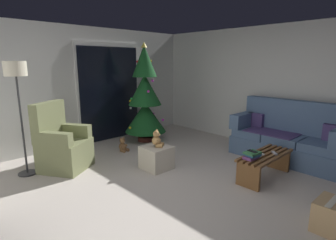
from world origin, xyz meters
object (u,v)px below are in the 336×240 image
(floor_lamp, at_px, (17,80))
(armchair, at_px, (62,146))
(remote_silver, at_px, (274,153))
(cell_phone, at_px, (252,151))
(teddy_bear_chestnut_by_tree, at_px, (123,145))
(couch, at_px, (287,138))
(cardboard_box_taped_mid_floor, at_px, (331,215))
(christmas_tree, at_px, (145,99))
(book_stack, at_px, (252,155))
(coffee_table, at_px, (265,162))
(teddy_bear_honey, at_px, (157,140))
(ottoman, at_px, (156,157))
(remote_white, at_px, (259,154))

(floor_lamp, bearing_deg, armchair, -19.21)
(remote_silver, relative_size, cell_phone, 1.08)
(armchair, height_order, teddy_bear_chestnut_by_tree, armchair)
(armchair, distance_m, floor_lamp, 1.23)
(couch, relative_size, cardboard_box_taped_mid_floor, 4.87)
(cell_phone, relative_size, cardboard_box_taped_mid_floor, 0.36)
(christmas_tree, bearing_deg, cardboard_box_taped_mid_floor, -99.62)
(cell_phone, relative_size, teddy_bear_chestnut_by_tree, 0.50)
(book_stack, xyz_separation_m, floor_lamp, (-2.29, 2.66, 1.06))
(coffee_table, distance_m, christmas_tree, 2.93)
(cell_phone, xyz_separation_m, teddy_bear_honey, (-0.63, 1.39, 0.01))
(christmas_tree, bearing_deg, cell_phone, -95.43)
(remote_silver, bearing_deg, christmas_tree, 135.97)
(book_stack, relative_size, cell_phone, 1.74)
(couch, bearing_deg, ottoman, 146.81)
(coffee_table, height_order, book_stack, book_stack)
(remote_white, bearing_deg, cell_phone, 179.41)
(ottoman, bearing_deg, christmas_tree, 57.25)
(armchair, xyz_separation_m, teddy_bear_chestnut_by_tree, (1.23, 0.05, -0.28))
(armchair, distance_m, teddy_bear_chestnut_by_tree, 1.27)
(couch, distance_m, coffee_table, 1.08)
(coffee_table, distance_m, armchair, 3.29)
(couch, bearing_deg, remote_white, -177.46)
(remote_white, distance_m, cardboard_box_taped_mid_floor, 1.37)
(ottoman, xyz_separation_m, teddy_bear_honey, (0.01, -0.01, 0.31))
(floor_lamp, xyz_separation_m, cardboard_box_taped_mid_floor, (1.89, -3.83, -1.34))
(remote_white, xyz_separation_m, teddy_bear_chestnut_by_tree, (-0.78, 2.52, -0.28))
(remote_silver, distance_m, book_stack, 0.47)
(remote_silver, relative_size, remote_white, 1.00)
(remote_silver, xyz_separation_m, remote_white, (-0.19, 0.15, 0.00))
(christmas_tree, relative_size, teddy_bear_chestnut_by_tree, 7.67)
(remote_white, distance_m, teddy_bear_honey, 1.63)
(book_stack, height_order, ottoman, book_stack)
(coffee_table, height_order, cardboard_box_taped_mid_floor, coffee_table)
(remote_silver, height_order, ottoman, remote_silver)
(cell_phone, bearing_deg, christmas_tree, 96.23)
(floor_lamp, height_order, teddy_bear_honey, floor_lamp)
(cardboard_box_taped_mid_floor, bearing_deg, coffee_table, 56.79)
(cell_phone, xyz_separation_m, teddy_bear_chestnut_by_tree, (-0.54, 2.53, -0.38))
(christmas_tree, bearing_deg, remote_silver, -86.67)
(cell_phone, xyz_separation_m, cardboard_box_taped_mid_floor, (-0.41, -1.17, -0.34))
(coffee_table, distance_m, cell_phone, 0.41)
(coffee_table, bearing_deg, remote_white, 145.25)
(christmas_tree, xyz_separation_m, floor_lamp, (-2.56, -0.13, 0.54))
(remote_white, relative_size, cardboard_box_taped_mid_floor, 0.39)
(remote_white, relative_size, floor_lamp, 0.09)
(ottoman, distance_m, teddy_bear_chestnut_by_tree, 1.14)
(armchair, bearing_deg, coffee_table, -50.26)
(armchair, distance_m, teddy_bear_honey, 1.59)
(remote_silver, relative_size, floor_lamp, 0.09)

